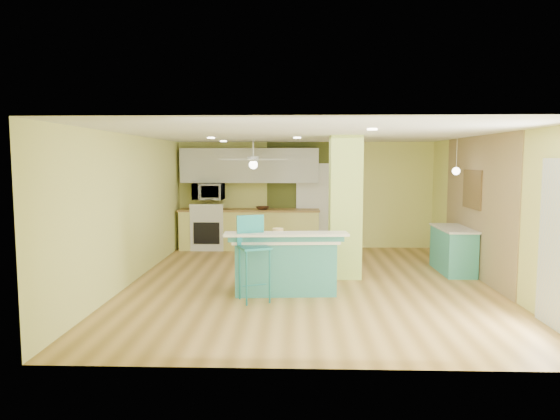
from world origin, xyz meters
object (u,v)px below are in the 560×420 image
at_px(bar_stool, 253,244).
at_px(fruit_bowl, 263,208).
at_px(peninsula, 285,263).
at_px(canister, 278,233).
at_px(side_counter, 453,250).

bearing_deg(bar_stool, fruit_bowl, 69.09).
distance_m(bar_stool, fruit_bowl, 4.17).
relative_size(peninsula, bar_stool, 1.49).
bearing_deg(peninsula, canister, -157.93).
height_order(peninsula, canister, canister).
xyz_separation_m(fruit_bowl, canister, (0.49, -3.73, -0.04)).
bearing_deg(peninsula, bar_stool, -138.00).
xyz_separation_m(bar_stool, side_counter, (3.56, 1.98, -0.42)).
height_order(fruit_bowl, canister, canister).
bearing_deg(canister, bar_stool, -129.97).
bearing_deg(peninsula, fruit_bowl, 95.38).
xyz_separation_m(peninsula, canister, (-0.11, -0.05, 0.48)).
bearing_deg(canister, fruit_bowl, 97.42).
relative_size(bar_stool, side_counter, 0.97).
bearing_deg(canister, peninsula, 25.88).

